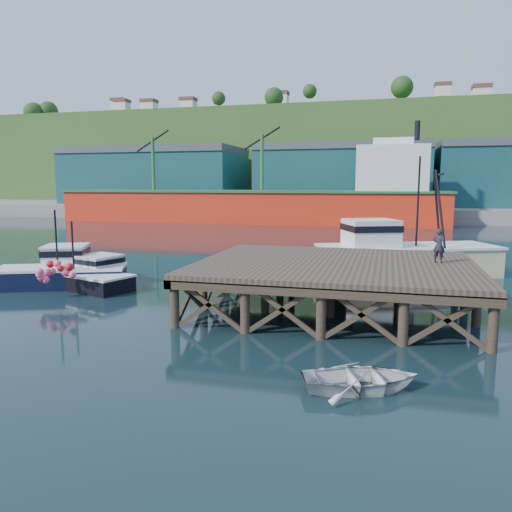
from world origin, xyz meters
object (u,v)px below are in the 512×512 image
(boat_navy, at_px, (63,271))
(boat_black, at_px, (88,275))
(dinghy, at_px, (361,378))
(trawler, at_px, (403,251))
(dockworker, at_px, (439,246))

(boat_navy, distance_m, boat_black, 1.57)
(boat_black, xyz_separation_m, dinghy, (15.08, -10.11, -0.34))
(boat_navy, xyz_separation_m, trawler, (18.18, 8.18, 0.63))
(trawler, bearing_deg, dinghy, -117.66)
(trawler, relative_size, dinghy, 3.59)
(boat_navy, height_order, trawler, trawler)
(boat_navy, bearing_deg, trawler, 1.92)
(trawler, xyz_separation_m, dockworker, (1.23, -8.50, 1.40))
(dockworker, bearing_deg, trawler, -58.99)
(boat_black, height_order, dockworker, boat_black)
(boat_black, relative_size, dinghy, 1.98)
(boat_navy, bearing_deg, boat_black, -23.44)
(boat_navy, bearing_deg, dinghy, -53.68)
(trawler, distance_m, dockworker, 8.70)
(trawler, xyz_separation_m, dinghy, (-1.55, -18.33, -1.15))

